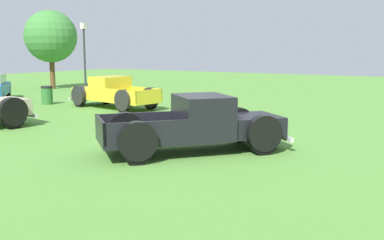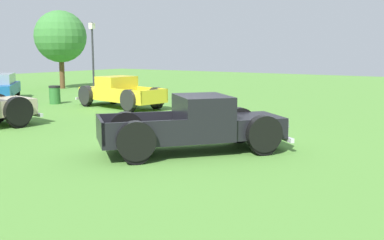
# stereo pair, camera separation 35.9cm
# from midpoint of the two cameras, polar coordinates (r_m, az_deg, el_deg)

# --- Properties ---
(ground_plane) EXTENTS (80.00, 80.00, 0.00)m
(ground_plane) POSITION_cam_midpoint_polar(r_m,az_deg,el_deg) (12.93, 0.26, -3.55)
(ground_plane) COLOR #548C38
(pickup_truck_foreground) EXTENTS (5.09, 4.63, 1.56)m
(pickup_truck_foreground) POSITION_cam_midpoint_polar(r_m,az_deg,el_deg) (12.34, 2.48, -0.63)
(pickup_truck_foreground) COLOR black
(pickup_truck_foreground) RESTS_ON ground_plane
(pickup_truck_behind_left) EXTENTS (2.55, 5.18, 1.52)m
(pickup_truck_behind_left) POSITION_cam_midpoint_polar(r_m,az_deg,el_deg) (22.30, -9.18, 3.47)
(pickup_truck_behind_left) COLOR yellow
(pickup_truck_behind_left) RESTS_ON ground_plane
(lamp_post_far) EXTENTS (0.36, 0.36, 4.49)m
(lamp_post_far) POSITION_cam_midpoint_polar(r_m,az_deg,el_deg) (28.55, -12.13, 7.82)
(lamp_post_far) COLOR #2D2D33
(lamp_post_far) RESTS_ON ground_plane
(trash_can) EXTENTS (0.59, 0.59, 0.95)m
(trash_can) POSITION_cam_midpoint_polar(r_m,az_deg,el_deg) (24.41, -16.64, 3.10)
(trash_can) COLOR #2D6B2D
(trash_can) RESTS_ON ground_plane
(oak_tree_east) EXTENTS (3.71, 3.71, 5.60)m
(oak_tree_east) POSITION_cam_midpoint_polar(r_m,az_deg,el_deg) (34.09, -16.09, 10.14)
(oak_tree_east) COLOR brown
(oak_tree_east) RESTS_ON ground_plane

